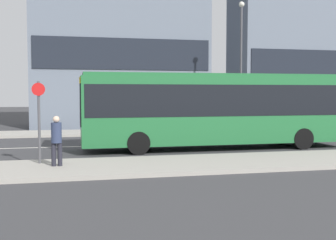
# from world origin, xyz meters

# --- Properties ---
(ground_plane) EXTENTS (120.00, 120.00, 0.00)m
(ground_plane) POSITION_xyz_m (0.00, 0.00, 0.00)
(ground_plane) COLOR #3A3A3D
(sidewalk_near) EXTENTS (44.00, 3.50, 0.13)m
(sidewalk_near) POSITION_xyz_m (0.00, -6.25, 0.07)
(sidewalk_near) COLOR #A39E93
(sidewalk_near) RESTS_ON ground_plane
(sidewalk_far) EXTENTS (44.00, 3.50, 0.13)m
(sidewalk_far) POSITION_xyz_m (0.00, 6.25, 0.07)
(sidewalk_far) COLOR #A39E93
(sidewalk_far) RESTS_ON ground_plane
(lane_centerline) EXTENTS (41.80, 0.16, 0.01)m
(lane_centerline) POSITION_xyz_m (0.00, 0.00, 0.00)
(lane_centerline) COLOR silver
(lane_centerline) RESTS_ON ground_plane
(apartment_block_left_tower) EXTENTS (12.95, 6.09, 19.22)m
(apartment_block_left_tower) POSITION_xyz_m (-0.26, 12.51, 9.60)
(apartment_block_left_tower) COLOR slate
(apartment_block_left_tower) RESTS_ON ground_plane
(apartment_block_right_tower) EXTENTS (15.17, 4.59, 17.42)m
(apartment_block_right_tower) POSITION_xyz_m (16.62, 11.76, 8.70)
(apartment_block_right_tower) COLOR slate
(apartment_block_right_tower) RESTS_ON ground_plane
(city_bus) EXTENTS (12.10, 2.50, 3.38)m
(city_bus) POSITION_xyz_m (2.53, -2.11, 1.95)
(city_bus) COLOR #236B38
(city_bus) RESTS_ON ground_plane
(parked_car_0) EXTENTS (3.99, 1.71, 1.26)m
(parked_car_0) POSITION_xyz_m (11.88, 3.60, 0.60)
(parked_car_0) COLOR black
(parked_car_0) RESTS_ON ground_plane
(pedestrian_near_stop) EXTENTS (0.35, 0.34, 1.66)m
(pedestrian_near_stop) POSITION_xyz_m (-4.34, -6.05, 1.07)
(pedestrian_near_stop) COLOR #23232D
(pedestrian_near_stop) RESTS_ON sidewalk_near
(bus_stop_sign) EXTENTS (0.44, 0.12, 2.80)m
(bus_stop_sign) POSITION_xyz_m (-4.93, -5.38, 1.76)
(bus_stop_sign) COLOR #4C4C51
(bus_stop_sign) RESTS_ON sidewalk_near
(street_lamp) EXTENTS (0.36, 0.36, 8.26)m
(street_lamp) POSITION_xyz_m (6.83, 5.38, 5.06)
(street_lamp) COLOR #4C4C51
(street_lamp) RESTS_ON sidewalk_far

